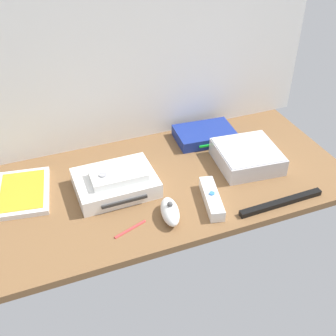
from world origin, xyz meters
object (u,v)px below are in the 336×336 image
game_console (116,183)px  network_router (205,135)px  game_case (23,192)px  remote_classic_pad (118,174)px  mini_computer (247,156)px  remote_wand (212,198)px  stylus_pen (130,228)px  remote_nunchuk (170,211)px  sensor_bar (281,203)px

game_console → network_router: 35.81cm
game_case → network_router: bearing=16.5°
game_case → remote_classic_pad: 25.74cm
mini_computer → remote_classic_pad: (-37.98, 1.59, 2.77)cm
remote_wand → stylus_pen: remote_wand is taller
mini_computer → remote_wand: (-17.14, -12.00, -1.13)cm
remote_nunchuk → stylus_pen: size_ratio=1.18×
game_case → network_router: network_router is taller
game_console → remote_classic_pad: 3.33cm
game_case → network_router: 56.95cm
network_router → sensor_bar: network_router is taller
sensor_bar → stylus_pen: 39.20cm
game_console → game_case: game_console is taller
remote_classic_pad → remote_nunchuk: bearing=-58.5°
network_router → remote_nunchuk: (-23.42, -29.75, 0.34)cm
game_console → remote_wand: size_ratio=1.39×
game_console → sensor_bar: 43.51cm
game_console → remote_wand: game_console is taller
sensor_bar → stylus_pen: sensor_bar is taller
mini_computer → stylus_pen: (-39.57, -13.71, -2.29)cm
remote_classic_pad → stylus_pen: bearing=-95.1°
mini_computer → sensor_bar: size_ratio=0.77×
network_router → remote_nunchuk: 37.86cm
remote_classic_pad → stylus_pen: (-1.59, -15.30, -5.06)cm
remote_wand → sensor_bar: 17.90cm
game_case → remote_nunchuk: 39.91cm
mini_computer → remote_wand: bearing=-145.0°
remote_wand → stylus_pen: (-22.43, -1.71, -1.16)cm
game_case → game_console: bearing=-7.0°
mini_computer → remote_classic_pad: size_ratio=1.28×
game_console → remote_nunchuk: bearing=-59.3°
game_case → remote_wand: 49.72cm
remote_wand → sensor_bar: remote_wand is taller
remote_nunchuk → stylus_pen: (-10.43, -0.41, -1.69)cm
remote_wand → remote_nunchuk: bearing=-160.6°
remote_nunchuk → sensor_bar: size_ratio=0.44×
game_case → remote_classic_pad: size_ratio=1.44×
network_router → remote_wand: bearing=-107.6°
game_case → remote_wand: remote_wand is taller
remote_classic_pad → stylus_pen: remote_classic_pad is taller
network_router → remote_nunchuk: remote_nunchuk is taller
game_console → remote_wand: 25.77cm
game_case → sensor_bar: size_ratio=0.87×
game_console → remote_classic_pad: remote_classic_pad is taller
mini_computer → sensor_bar: mini_computer is taller
remote_nunchuk → stylus_pen: 10.58cm
remote_classic_pad → stylus_pen: 16.19cm
network_router → stylus_pen: (-33.85, -30.16, -1.35)cm
game_console → sensor_bar: size_ratio=0.88×
game_case → stylus_pen: 32.08cm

